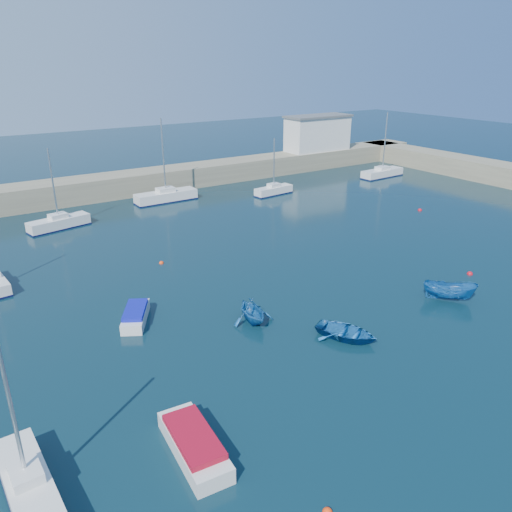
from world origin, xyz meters
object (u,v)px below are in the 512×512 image
motorboat_0 (194,444)px  dinghy_left (252,311)px  sailboat_5 (59,223)px  sailboat_6 (166,196)px  dinghy_center (346,332)px  sailboat_1 (28,486)px  harbor_office (317,134)px  sailboat_7 (274,190)px  dinghy_right (450,291)px  sailboat_8 (382,173)px  motorboat_1 (136,315)px

motorboat_0 → dinghy_left: dinghy_left is taller
sailboat_5 → sailboat_6: size_ratio=0.83×
dinghy_center → motorboat_0: bearing=169.6°
sailboat_1 → motorboat_0: size_ratio=1.54×
harbor_office → sailboat_5: bearing=-166.8°
sailboat_6 → dinghy_left: size_ratio=3.15×
sailboat_5 → sailboat_7: (25.66, -0.74, -0.05)m
dinghy_right → sailboat_1: bearing=141.1°
sailboat_6 → sailboat_7: 13.29m
sailboat_6 → motorboat_0: size_ratio=1.99×
sailboat_7 → sailboat_8: bearing=-96.8°
sailboat_5 → dinghy_left: bearing=-179.9°
sailboat_5 → motorboat_0: sailboat_5 is taller
sailboat_7 → harbor_office: bearing=-61.9°
motorboat_1 → sailboat_8: bearing=54.7°
harbor_office → dinghy_right: 46.90m
sailboat_8 → motorboat_0: (-47.04, -33.76, -0.11)m
sailboat_6 → dinghy_center: size_ratio=2.57×
sailboat_7 → sailboat_8: (18.80, -0.36, 0.04)m
dinghy_right → sailboat_5: bearing=78.2°
sailboat_6 → harbor_office: bearing=-78.9°
sailboat_5 → dinghy_center: bearing=-175.4°
harbor_office → dinghy_left: size_ratio=3.26×
sailboat_8 → harbor_office: bearing=14.4°
harbor_office → dinghy_left: bearing=-134.3°
dinghy_left → sailboat_7: bearing=60.7°
sailboat_8 → dinghy_right: (-25.47, -30.41, 0.09)m
sailboat_6 → sailboat_5: bearing=104.7°
sailboat_7 → dinghy_center: sailboat_7 is taller
sailboat_5 → dinghy_right: 36.78m
sailboat_7 → motorboat_1: sailboat_7 is taller
dinghy_center → sailboat_7: bearing=35.5°
sailboat_5 → dinghy_left: 27.17m
sailboat_1 → sailboat_5: (8.92, 33.46, 0.03)m
sailboat_5 → motorboat_0: 34.95m
harbor_office → sailboat_8: 12.08m
sailboat_7 → dinghy_right: size_ratio=1.92×
dinghy_center → dinghy_left: dinghy_left is taller
motorboat_0 → sailboat_6: bearing=72.4°
sailboat_7 → motorboat_1: bearing=123.9°
harbor_office → motorboat_0: size_ratio=2.06×
sailboat_5 → dinghy_right: bearing=-161.1°
sailboat_5 → sailboat_8: size_ratio=0.88×
sailboat_6 → motorboat_0: sailboat_6 is taller
sailboat_8 → motorboat_0: 57.90m
dinghy_center → sailboat_6: bearing=57.4°
sailboat_1 → dinghy_right: bearing=1.5°
sailboat_6 → motorboat_1: (-13.59, -26.01, -0.22)m
motorboat_0 → dinghy_right: bearing=13.4°
sailboat_7 → dinghy_left: size_ratio=2.27×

